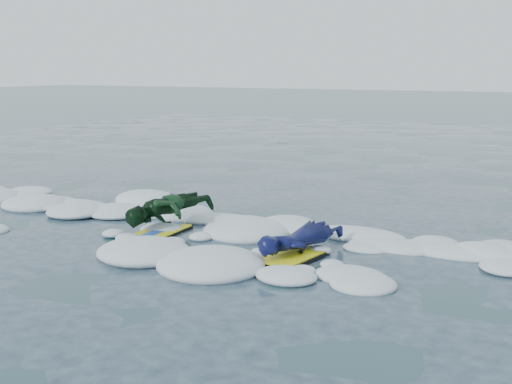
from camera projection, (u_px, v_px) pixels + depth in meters
ground at (207, 256)px, 8.05m from camera, size 120.00×120.00×0.00m
foam_band at (246, 237)px, 8.95m from camera, size 12.00×3.10×0.30m
prone_woman_unit at (299, 241)px, 8.03m from camera, size 0.85×1.54×0.37m
prone_child_unit at (169, 213)px, 9.20m from camera, size 1.07×1.51×0.54m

